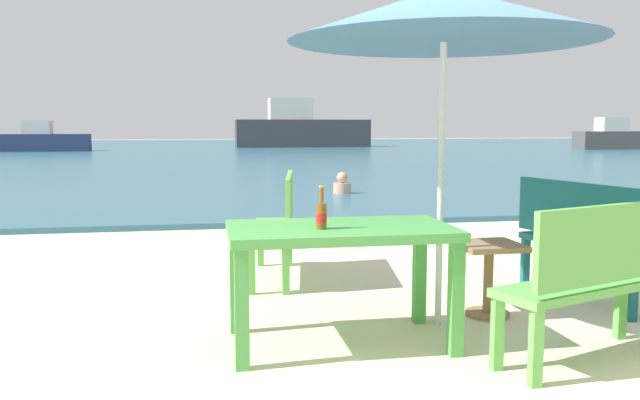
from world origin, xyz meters
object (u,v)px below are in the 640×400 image
at_px(beer_bottle_amber, 321,214).
at_px(swimmer_person, 342,185).
at_px(bench_green_right, 595,273).
at_px(bench_teal_center, 582,234).
at_px(side_table_wood, 489,268).
at_px(picnic_table_green, 340,243).
at_px(boat_ferry, 617,138).
at_px(patio_umbrella, 444,15).
at_px(bench_green_left, 279,220).
at_px(boat_cargo_ship, 300,129).
at_px(boat_barge, 45,140).

xyz_separation_m(beer_bottle_amber, swimmer_person, (1.90, 8.36, -0.61)).
bearing_deg(bench_green_right, bench_teal_center, 61.00).
xyz_separation_m(beer_bottle_amber, side_table_wood, (1.33, 0.51, -0.50)).
bearing_deg(bench_green_right, beer_bottle_amber, 161.24).
relative_size(picnic_table_green, bench_green_right, 1.12).
distance_m(picnic_table_green, swimmer_person, 8.46).
bearing_deg(boat_ferry, beer_bottle_amber, -127.01).
xyz_separation_m(side_table_wood, swimmer_person, (0.58, 7.85, -0.11)).
xyz_separation_m(patio_umbrella, bench_green_right, (0.61, -0.89, -1.58)).
distance_m(picnic_table_green, side_table_wood, 1.29).
height_order(bench_green_left, boat_cargo_ship, boat_cargo_ship).
bearing_deg(swimmer_person, picnic_table_green, -102.06).
relative_size(bench_green_left, boat_cargo_ship, 0.16).
bearing_deg(patio_umbrella, side_table_wood, 16.97).
xyz_separation_m(boat_ferry, boat_barge, (-29.62, 2.41, -0.07)).
bearing_deg(boat_barge, picnic_table_green, -74.23).
bearing_deg(boat_ferry, boat_cargo_ship, 158.03).
distance_m(beer_bottle_amber, side_table_wood, 1.51).
height_order(bench_green_left, swimmer_person, bench_green_left).
distance_m(patio_umbrella, bench_green_left, 2.40).
distance_m(patio_umbrella, boat_cargo_ship, 34.51).
xyz_separation_m(bench_green_left, boat_barge, (-8.41, 28.57, 0.08)).
relative_size(picnic_table_green, bench_teal_center, 1.12).
xyz_separation_m(side_table_wood, bench_green_left, (-1.37, 1.42, 0.19)).
height_order(beer_bottle_amber, bench_green_left, beer_bottle_amber).
bearing_deg(patio_umbrella, bench_teal_center, 15.85).
xyz_separation_m(beer_bottle_amber, boat_ferry, (21.17, 28.09, -0.16)).
distance_m(boat_barge, boat_cargo_ship, 14.03).
xyz_separation_m(picnic_table_green, boat_cargo_ship, (4.81, 34.54, 0.45)).
bearing_deg(bench_green_left, bench_teal_center, -27.54).
bearing_deg(boat_barge, bench_teal_center, -70.28).
relative_size(swimmer_person, boat_ferry, 0.09).
bearing_deg(boat_ferry, bench_green_right, -124.50).
bearing_deg(side_table_wood, beer_bottle_amber, -159.03).
bearing_deg(boat_ferry, side_table_wood, -125.74).
relative_size(swimmer_person, boat_barge, 0.10).
bearing_deg(patio_umbrella, swimmer_person, 82.82).
xyz_separation_m(bench_green_left, swimmer_person, (1.94, 6.43, -0.30)).
bearing_deg(beer_bottle_amber, bench_green_right, -18.76).
bearing_deg(bench_green_left, bench_green_right, -57.54).
relative_size(bench_green_left, boat_barge, 0.30).
relative_size(side_table_wood, bench_green_right, 0.43).
height_order(picnic_table_green, patio_umbrella, patio_umbrella).
height_order(bench_green_right, boat_barge, boat_barge).
bearing_deg(bench_teal_center, picnic_table_green, -162.46).
bearing_deg(boat_cargo_ship, side_table_wood, -96.06).
height_order(picnic_table_green, beer_bottle_amber, beer_bottle_amber).
height_order(bench_green_left, bench_green_right, same).
height_order(side_table_wood, boat_ferry, boat_ferry).
height_order(beer_bottle_amber, bench_green_right, beer_bottle_amber).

